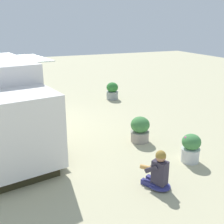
{
  "coord_description": "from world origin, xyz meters",
  "views": [
    {
      "loc": [
        1.15,
        9.04,
        3.43
      ],
      "look_at": [
        -1.89,
        1.87,
        0.89
      ],
      "focal_mm": 44.58,
      "sensor_mm": 36.0,
      "label": 1
    }
  ],
  "objects_px": {
    "person_customer": "(158,172)",
    "planter_flowering_far": "(112,91)",
    "planter_flowering_near": "(191,148)",
    "planter_flowering_side": "(140,129)"
  },
  "relations": [
    {
      "from": "person_customer",
      "to": "planter_flowering_near",
      "type": "relative_size",
      "value": 1.18
    },
    {
      "from": "person_customer",
      "to": "planter_flowering_far",
      "type": "bearing_deg",
      "value": -105.24
    },
    {
      "from": "planter_flowering_near",
      "to": "planter_flowering_side",
      "type": "bearing_deg",
      "value": -70.35
    },
    {
      "from": "person_customer",
      "to": "planter_flowering_near",
      "type": "height_order",
      "value": "person_customer"
    },
    {
      "from": "planter_flowering_near",
      "to": "planter_flowering_far",
      "type": "distance_m",
      "value": 6.37
    },
    {
      "from": "planter_flowering_far",
      "to": "planter_flowering_side",
      "type": "relative_size",
      "value": 1.02
    },
    {
      "from": "planter_flowering_side",
      "to": "person_customer",
      "type": "bearing_deg",
      "value": 70.78
    },
    {
      "from": "person_customer",
      "to": "planter_flowering_side",
      "type": "relative_size",
      "value": 1.15
    },
    {
      "from": "planter_flowering_far",
      "to": "person_customer",
      "type": "bearing_deg",
      "value": 74.76
    },
    {
      "from": "person_customer",
      "to": "planter_flowering_side",
      "type": "bearing_deg",
      "value": -109.22
    }
  ]
}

